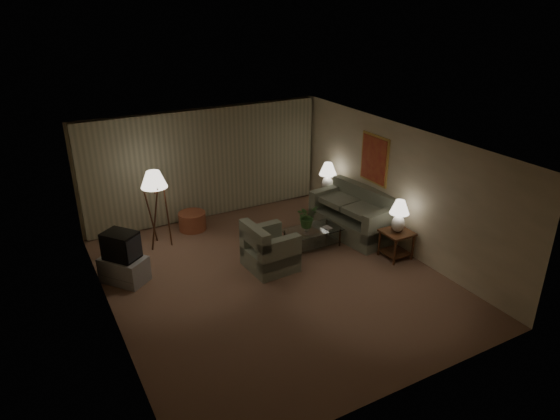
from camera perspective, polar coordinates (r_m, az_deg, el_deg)
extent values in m
plane|color=brown|center=(9.84, -0.78, -7.79)|extent=(7.00, 7.00, 0.00)
cube|color=beige|center=(12.21, -8.60, 5.30)|extent=(6.00, 0.04, 2.70)
cube|color=beige|center=(8.38, -19.30, -4.61)|extent=(0.04, 7.00, 2.70)
cube|color=beige|center=(10.84, 13.34, 2.54)|extent=(0.04, 7.00, 2.70)
cube|color=white|center=(8.75, -0.87, 7.50)|extent=(6.00, 7.00, 0.04)
cube|color=#AEA886|center=(12.14, -8.46, 5.20)|extent=(5.85, 0.12, 2.65)
cube|color=gold|center=(11.26, 10.75, 5.72)|extent=(0.03, 0.90, 1.10)
cube|color=#A5211E|center=(11.24, 10.65, 5.70)|extent=(0.02, 0.80, 1.00)
cube|color=gray|center=(11.58, 8.16, -1.71)|extent=(2.20, 1.50, 0.45)
cube|color=gray|center=(10.10, -1.12, -5.55)|extent=(1.03, 0.98, 0.41)
cube|color=#3A1D0F|center=(10.59, 13.25, -2.51)|extent=(0.58, 0.58, 0.04)
cube|color=#3A1D0F|center=(10.79, 13.02, -4.70)|extent=(0.50, 0.50, 0.02)
cylinder|color=#3A1D0F|center=(10.42, 12.97, -4.79)|extent=(0.05, 0.05, 0.56)
cylinder|color=#3A1D0F|center=(10.73, 11.28, -3.74)|extent=(0.05, 0.05, 0.56)
cylinder|color=#3A1D0F|center=(10.72, 14.93, -4.15)|extent=(0.05, 0.05, 0.56)
cylinder|color=#3A1D0F|center=(11.03, 13.23, -3.15)|extent=(0.05, 0.05, 0.56)
cube|color=#3A1D0F|center=(12.45, 5.41, 2.06)|extent=(0.47, 0.39, 0.04)
cube|color=#3A1D0F|center=(12.62, 5.33, 0.11)|extent=(0.40, 0.34, 0.02)
cylinder|color=#3A1D0F|center=(12.35, 5.02, 0.39)|extent=(0.05, 0.05, 0.56)
cylinder|color=#3A1D0F|center=(12.58, 4.28, 0.85)|extent=(0.05, 0.05, 0.56)
cylinder|color=#3A1D0F|center=(12.55, 6.43, 0.71)|extent=(0.05, 0.05, 0.56)
cylinder|color=#3A1D0F|center=(12.77, 5.68, 1.16)|extent=(0.05, 0.05, 0.56)
ellipsoid|color=white|center=(10.51, 13.35, -1.54)|extent=(0.28, 0.28, 0.35)
cylinder|color=white|center=(10.42, 13.46, -0.47)|extent=(0.03, 0.03, 0.08)
cone|color=#F2E4CE|center=(10.36, 13.54, 0.35)|extent=(0.40, 0.40, 0.28)
ellipsoid|color=white|center=(12.38, 5.44, 2.95)|extent=(0.30, 0.30, 0.38)
cylinder|color=white|center=(12.30, 5.48, 3.96)|extent=(0.03, 0.03, 0.09)
cone|color=#F2E4CE|center=(12.24, 5.51, 4.71)|extent=(0.43, 0.43, 0.30)
cube|color=silver|center=(10.84, 3.73, -2.27)|extent=(1.23, 0.67, 0.02)
cube|color=silver|center=(10.98, 3.69, -3.71)|extent=(1.14, 0.58, 0.01)
cylinder|color=#432E1B|center=(10.47, 1.95, -4.47)|extent=(0.04, 0.04, 0.40)
cylinder|color=#432E1B|center=(10.88, 0.52, -3.33)|extent=(0.04, 0.04, 0.40)
cylinder|color=#432E1B|center=(11.01, 6.85, -3.16)|extent=(0.04, 0.04, 0.40)
cylinder|color=#432E1B|center=(11.40, 5.31, -2.12)|extent=(0.04, 0.04, 0.40)
cube|color=#A0A0A2|center=(10.09, -17.37, -6.49)|extent=(1.36, 1.35, 0.50)
cube|color=black|center=(9.85, -17.73, -3.89)|extent=(1.05, 1.04, 0.53)
cylinder|color=#3A1D0F|center=(10.83, -14.15, 2.43)|extent=(0.04, 0.04, 0.25)
cone|color=#F2E4CE|center=(10.76, -14.25, 3.42)|extent=(0.56, 0.56, 0.35)
cylinder|color=#9A4934|center=(11.87, -9.99, -1.25)|extent=(0.84, 0.84, 0.42)
imported|color=white|center=(10.73, 3.07, -2.07)|extent=(0.14, 0.14, 0.14)
imported|color=#407433|center=(10.60, 3.10, -0.51)|extent=(0.50, 0.45, 0.50)
imported|color=olive|center=(10.88, 5.13, -2.12)|extent=(0.17, 0.22, 0.02)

